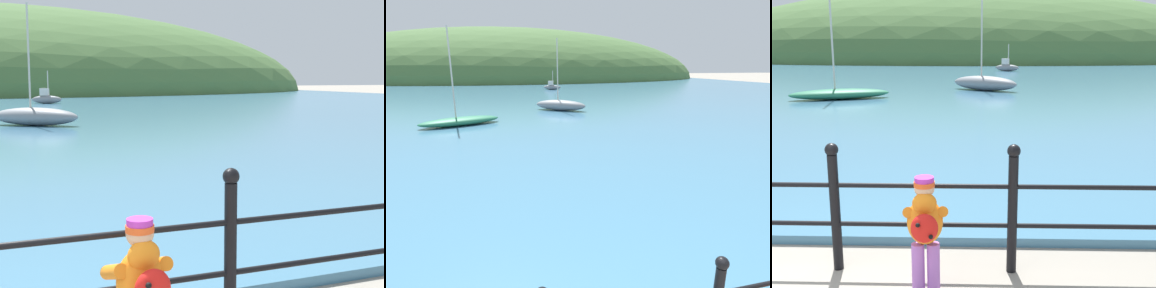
# 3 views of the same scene
# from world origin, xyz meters

# --- Properties ---
(water) EXTENTS (80.00, 60.00, 0.10)m
(water) POSITION_xyz_m (0.00, 32.00, 0.05)
(water) COLOR teal
(water) RESTS_ON ground
(far_hillside) EXTENTS (82.28, 45.25, 20.44)m
(far_hillside) POSITION_xyz_m (0.00, 66.75, 0.00)
(far_hillside) COLOR #476B38
(far_hillside) RESTS_ON ground
(boat_far_right) EXTENTS (2.04, 1.35, 2.15)m
(boat_far_right) POSITION_xyz_m (4.08, 34.55, 0.44)
(boat_far_right) COLOR gray
(boat_far_right) RESTS_ON water
(boat_nearest_quay) EXTENTS (3.28, 2.70, 4.34)m
(boat_nearest_quay) POSITION_xyz_m (2.03, 18.09, 0.45)
(boat_nearest_quay) COLOR gray
(boat_nearest_quay) RESTS_ON water
(boat_blue_hull) EXTENTS (3.81, 2.37, 4.44)m
(boat_blue_hull) POSITION_xyz_m (-3.46, 14.45, 0.32)
(boat_blue_hull) COLOR #287551
(boat_blue_hull) RESTS_ON water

